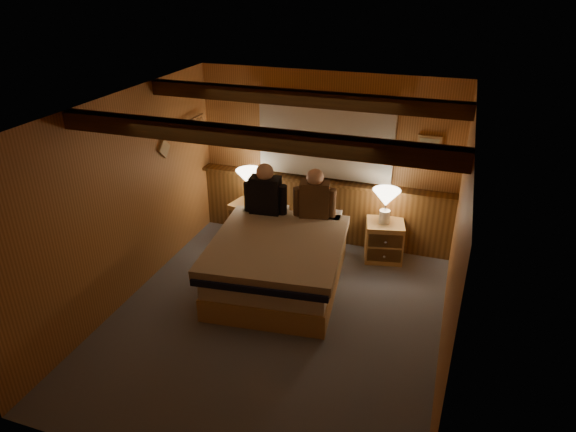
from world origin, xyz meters
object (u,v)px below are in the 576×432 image
at_px(nightstand_left, 250,220).
at_px(lamp_right, 386,200).
at_px(person_left, 265,192).
at_px(duffel_bag, 243,253).
at_px(lamp_left, 250,180).
at_px(bed, 279,260).
at_px(nightstand_right, 384,241).
at_px(person_right, 315,197).

height_order(nightstand_left, lamp_right, lamp_right).
bearing_deg(person_left, duffel_bag, -130.84).
bearing_deg(lamp_right, duffel_bag, -156.56).
bearing_deg(lamp_left, person_left, -48.45).
xyz_separation_m(bed, lamp_left, (-0.82, 1.07, 0.54)).
height_order(lamp_left, person_left, person_left).
xyz_separation_m(bed, lamp_right, (1.10, 1.05, 0.52)).
bearing_deg(nightstand_right, person_left, -175.57).
bearing_deg(nightstand_right, duffel_bag, -168.58).
bearing_deg(nightstand_left, bed, -39.87).
height_order(nightstand_right, lamp_left, lamp_left).
relative_size(bed, person_right, 3.13).
relative_size(nightstand_left, nightstand_right, 0.99).
bearing_deg(bed, lamp_left, 120.93).
height_order(nightstand_right, person_left, person_left).
xyz_separation_m(nightstand_right, lamp_left, (-1.94, 0.01, 0.62)).
relative_size(lamp_left, lamp_right, 1.08).
height_order(person_left, duffel_bag, person_left).
xyz_separation_m(person_left, person_right, (0.64, 0.10, -0.01)).
height_order(nightstand_left, nightstand_right, nightstand_right).
xyz_separation_m(nightstand_right, person_right, (-0.89, -0.35, 0.67)).
distance_m(lamp_right, person_left, 1.57).
distance_m(bed, person_right, 0.95).
distance_m(bed, lamp_right, 1.61).
xyz_separation_m(person_right, duffel_bag, (-0.86, -0.40, -0.77)).
distance_m(lamp_left, person_left, 0.62).
height_order(lamp_right, person_right, person_right).
relative_size(bed, nightstand_left, 3.74).
relative_size(bed, duffel_bag, 3.64).
relative_size(nightstand_left, duffel_bag, 0.97).
bearing_deg(lamp_right, lamp_left, 179.35).
relative_size(nightstand_right, duffel_bag, 0.99).
xyz_separation_m(nightstand_left, lamp_right, (1.93, -0.01, 0.60)).
xyz_separation_m(bed, nightstand_left, (-0.83, 1.06, -0.08)).
xyz_separation_m(person_left, duffel_bag, (-0.22, -0.31, -0.79)).
relative_size(nightstand_right, lamp_left, 1.12).
bearing_deg(lamp_left, person_right, -19.26).
bearing_deg(duffel_bag, lamp_right, 40.29).
xyz_separation_m(lamp_right, person_right, (-0.86, -0.35, 0.06)).
bearing_deg(duffel_bag, person_right, 41.92).
relative_size(bed, lamp_right, 4.47).
distance_m(lamp_right, person_right, 0.93).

